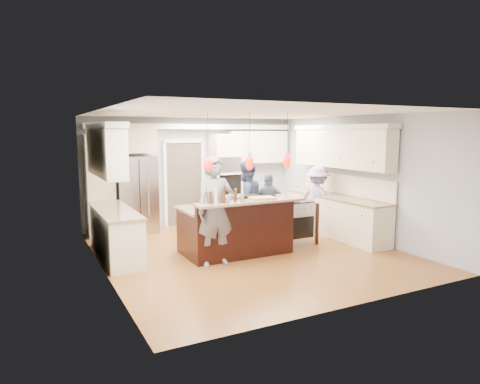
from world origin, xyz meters
The scene contains 23 objects.
ground_plane centered at (0.00, 0.00, 0.00)m, with size 6.00×6.00×0.00m, color olive.
room_shell centered at (0.00, 0.00, 1.82)m, with size 5.54×6.04×2.72m.
refrigerator centered at (-1.55, 2.64, 0.90)m, with size 0.90×0.70×1.80m, color #B7B7BC.
oven_column centered at (0.75, 2.67, 1.15)m, with size 0.72×0.69×2.30m.
back_upper_cabinets centered at (-0.75, 2.76, 1.67)m, with size 5.30×0.61×2.54m.
right_counter_run centered at (2.44, 0.30, 1.06)m, with size 0.64×3.10×2.51m.
left_cabinets centered at (-2.44, 0.80, 1.06)m, with size 0.64×2.30×2.51m.
kitchen_island centered at (-0.25, 0.07, 0.49)m, with size 2.10×1.46×1.12m.
island_range centered at (1.16, 0.15, 0.46)m, with size 0.82×0.71×0.92m.
pendant_lights centered at (-0.25, -0.51, 1.80)m, with size 1.75×0.15×1.03m.
person_bar_end centered at (-0.90, -0.45, 0.97)m, with size 0.70×0.46×1.93m, color slate.
person_far_left centered at (0.40, 0.85, 0.87)m, with size 0.85×0.66×1.74m, color navy.
person_far_right centered at (0.98, 0.85, 0.72)m, with size 0.84×0.35×1.44m, color slate.
person_range_side centered at (2.25, 0.75, 0.78)m, with size 1.01×0.58×1.56m, color #9F90C3.
floor_rug centered at (2.40, -0.05, 0.01)m, with size 0.64×0.93×0.01m, color #987F53.
water_bottle centered at (-0.94, -0.59, 1.25)m, with size 0.06×0.06×0.27m, color silver.
beer_bottle_a centered at (-1.04, -0.56, 1.23)m, with size 0.05×0.05×0.22m, color #4B210D.
beer_bottle_b centered at (-0.80, -0.60, 1.25)m, with size 0.07×0.07×0.27m, color #4B210D.
beer_bottle_c centered at (-0.54, -0.52, 1.24)m, with size 0.06×0.06×0.23m, color #4B210D.
drink_can centered at (-0.47, -0.64, 1.18)m, with size 0.07×0.07×0.13m, color #B7B7BC.
cutting_board centered at (0.04, -0.47, 1.14)m, with size 0.45×0.32×0.03m, color tan.
pot_large centered at (0.89, 0.24, 0.98)m, with size 0.22×0.22×0.13m, color #B7B7BC.
pot_small centered at (1.14, 0.08, 0.98)m, with size 0.22×0.22×0.11m, color #B7B7BC.
Camera 1 is at (-3.88, -7.24, 2.35)m, focal length 32.00 mm.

